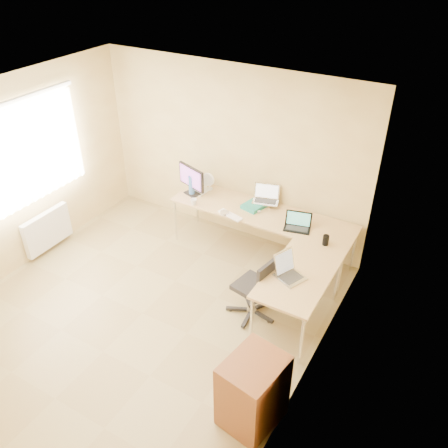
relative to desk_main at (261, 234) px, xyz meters
The scene contains 25 objects.
floor 2.02m from the desk_main, 111.40° to the right, with size 4.50×4.50×0.00m, color #A08D5A.
ceiling 2.99m from the desk_main, 111.40° to the right, with size 4.50×4.50×0.00m, color white.
wall_back 1.25m from the desk_main, 151.11° to the left, with size 4.50×4.50×0.00m, color beige.
wall_left 3.50m from the desk_main, 146.78° to the right, with size 4.50×4.50×0.00m, color beige.
wall_right 2.49m from the desk_main, 53.38° to the right, with size 4.50×4.50×0.00m, color beige.
desk_main is the anchor object (origin of this frame).
desk_return 1.40m from the desk_main, 45.73° to the right, with size 0.70×1.30×0.73m, color tan.
monitor 1.27m from the desk_main, behind, with size 0.52×0.17×0.45m, color black.
book_stack 0.43m from the desk_main, 152.64° to the left, with size 0.25×0.34×0.06m, color #1E7B6E.
laptop_center 0.58m from the desk_main, 101.46° to the left, with size 0.37×0.28×0.24m, color silver.
laptop_black 0.77m from the desk_main, 13.89° to the right, with size 0.34×0.25×0.22m, color black.
keyboard 0.58m from the desk_main, 138.34° to the right, with size 0.39×0.11×0.02m, color white.
mouse 0.38m from the desk_main, 155.83° to the right, with size 0.09×0.05×0.03m, color silver.
mug 1.06m from the desk_main, 162.33° to the right, with size 0.10×0.10×0.09m, color white.
cd_stack 0.64m from the desk_main, 145.09° to the right, with size 0.13×0.13×0.03m, color silver.
water_bottle 1.24m from the desk_main, behind, with size 0.09×0.09×0.30m, color #4174B9.
papers 1.13m from the desk_main, behind, with size 0.20×0.29×0.01m, color white.
white_box 1.20m from the desk_main, behind, with size 0.23×0.16×0.08m, color white.
desk_fan 1.11m from the desk_main, 168.41° to the left, with size 0.20×0.20×0.26m, color white.
black_cup 1.16m from the desk_main, 16.10° to the right, with size 0.08×0.08×0.13m, color black.
laptop_return 1.52m from the desk_main, 50.95° to the right, with size 0.28×0.36×0.24m, color #B8B8B8.
office_chair 1.23m from the desk_main, 68.26° to the right, with size 0.53×0.53×0.88m, color #262323.
cabinet 2.70m from the desk_main, 65.35° to the right, with size 0.48×0.60×0.83m, color brown.
radiator 3.11m from the desk_main, 152.24° to the right, with size 0.09×0.80×0.55m, color white.
window 3.35m from the desk_main, 152.41° to the right, with size 0.10×1.80×1.40m, color white.
Camera 1 is at (3.03, -3.19, 4.14)m, focal length 37.31 mm.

